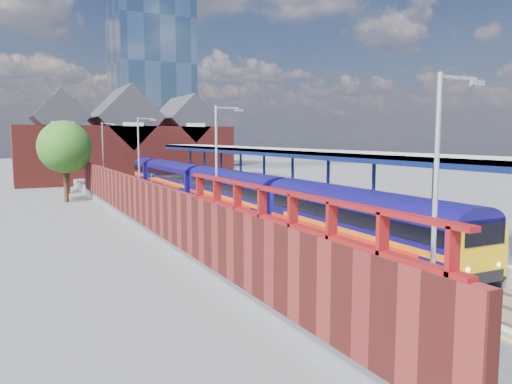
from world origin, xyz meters
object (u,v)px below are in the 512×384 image
lamp_post_a (439,199)px  lamp_post_b (219,167)px  train (201,181)px  parked_car_red (473,226)px  lamp_post_c (141,156)px  parked_car_blue (370,207)px  platform_sign (152,183)px  parked_car_silver (373,205)px  parked_car_dark (433,217)px  lamp_post_d (104,151)px

lamp_post_a → lamp_post_b: (0.00, 14.00, 0.00)m
train → parked_car_red: bearing=-80.0°
lamp_post_c → parked_car_red: bearing=-57.8°
lamp_post_a → parked_car_blue: size_ratio=1.84×
train → platform_sign: size_ratio=26.37×
lamp_post_a → lamp_post_c: size_ratio=1.00×
lamp_post_a → parked_car_silver: (13.74, 18.87, -3.27)m
lamp_post_a → parked_car_red: bearing=36.8°
lamp_post_b → train: bearing=71.7°
platform_sign → lamp_post_c: bearing=-124.3°
parked_car_silver → lamp_post_a: bearing=158.6°
lamp_post_c → parked_car_red: size_ratio=1.57×
lamp_post_c → lamp_post_b: bearing=-90.0°
parked_car_silver → parked_car_dark: parked_car_silver is taller
parked_car_blue → platform_sign: bearing=45.8°
lamp_post_c → platform_sign: size_ratio=2.80×
lamp_post_c → platform_sign: lamp_post_c is taller
train → parked_car_silver: (5.88, -18.87, -0.40)m
train → parked_car_red: 28.57m
train → parked_car_blue: (5.89, -18.57, -0.59)m
lamp_post_a → parked_car_silver: bearing=53.9°
lamp_post_a → parked_car_dark: 19.19m
lamp_post_d → parked_car_dark: bearing=-67.5°
parked_car_silver → parked_car_blue: bearing=13.9°
train → lamp_post_d: (-7.86, 8.27, 2.87)m
parked_car_red → parked_car_dark: bearing=-22.2°
lamp_post_a → parked_car_blue: bearing=54.4°
lamp_post_d → platform_sign: 14.25m
parked_car_red → parked_car_blue: bearing=-15.7°
lamp_post_a → parked_car_red: lamp_post_a is taller
lamp_post_a → lamp_post_d: same height
lamp_post_b → parked_car_blue: lamp_post_b is taller
lamp_post_b → parked_car_blue: (13.74, 5.16, -3.46)m
lamp_post_d → lamp_post_a: bearing=-90.0°
train → lamp_post_a: lamp_post_a is taller
train → parked_car_blue: 19.49m
lamp_post_d → parked_car_silver: size_ratio=1.60×
lamp_post_a → parked_car_blue: 23.83m
parked_car_dark → parked_car_blue: parked_car_dark is taller
train → parked_car_silver: train is taller
lamp_post_a → lamp_post_b: same height
platform_sign → parked_car_red: size_ratio=0.56×
lamp_post_d → parked_car_red: lamp_post_d is taller
train → lamp_post_b: bearing=-108.3°
parked_car_blue → lamp_post_c: bearing=53.6°
train → platform_sign: platform_sign is taller
lamp_post_b → lamp_post_c: same height
lamp_post_b → lamp_post_d: bearing=90.0°
lamp_post_b → parked_car_dark: size_ratio=1.57×
lamp_post_c → platform_sign: (1.36, 2.00, -2.30)m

